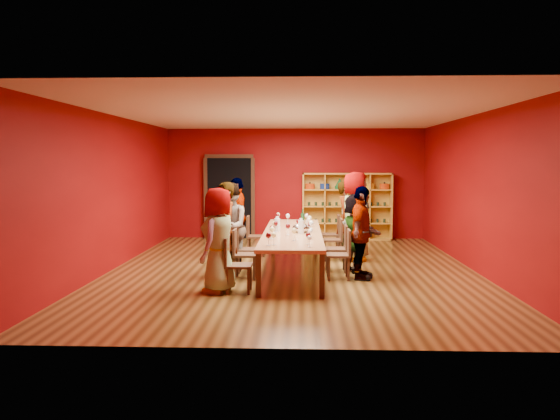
{
  "coord_description": "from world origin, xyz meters",
  "views": [
    {
      "loc": [
        0.17,
        -10.45,
        2.08
      ],
      "look_at": [
        -0.25,
        0.21,
        1.15
      ],
      "focal_mm": 35.0,
      "sensor_mm": 36.0,
      "label": 1
    }
  ],
  "objects_px": {
    "person_right_2": "(355,233)",
    "person_right_4": "(346,218)",
    "wine_bottle": "(303,218)",
    "person_right_3": "(355,216)",
    "chair_person_right_4": "(334,232)",
    "chair_person_left_1": "(241,251)",
    "chair_person_left_0": "(234,262)",
    "person_left_2": "(230,228)",
    "person_left_1": "(225,231)",
    "shelving_unit": "(347,203)",
    "person_left_0": "(219,240)",
    "chair_person_left_4": "(253,234)",
    "tasting_table": "(292,234)",
    "chair_person_right_3": "(336,237)",
    "person_left_4": "(237,217)",
    "chair_person_right_2": "(340,246)",
    "chair_person_left_2": "(244,246)",
    "person_right_1": "(361,233)",
    "chair_person_right_1": "(343,252)",
    "spittoon_bowl": "(301,228)"
  },
  "relations": [
    {
      "from": "person_left_4",
      "to": "person_left_0",
      "type": "bearing_deg",
      "value": -9.34
    },
    {
      "from": "chair_person_left_0",
      "to": "person_left_2",
      "type": "height_order",
      "value": "person_left_2"
    },
    {
      "from": "tasting_table",
      "to": "chair_person_left_1",
      "type": "relative_size",
      "value": 5.06
    },
    {
      "from": "shelving_unit",
      "to": "person_right_4",
      "type": "distance_m",
      "value": 2.35
    },
    {
      "from": "chair_person_left_0",
      "to": "chair_person_right_3",
      "type": "relative_size",
      "value": 1.0
    },
    {
      "from": "tasting_table",
      "to": "chair_person_right_3",
      "type": "relative_size",
      "value": 5.06
    },
    {
      "from": "person_left_2",
      "to": "chair_person_right_2",
      "type": "distance_m",
      "value": 2.13
    },
    {
      "from": "person_left_1",
      "to": "chair_person_right_3",
      "type": "bearing_deg",
      "value": 109.59
    },
    {
      "from": "tasting_table",
      "to": "person_right_4",
      "type": "height_order",
      "value": "person_right_4"
    },
    {
      "from": "shelving_unit",
      "to": "wine_bottle",
      "type": "distance_m",
      "value": 3.12
    },
    {
      "from": "chair_person_right_4",
      "to": "person_right_4",
      "type": "xyz_separation_m",
      "value": [
        0.28,
        -0.0,
        0.33
      ]
    },
    {
      "from": "person_left_2",
      "to": "wine_bottle",
      "type": "relative_size",
      "value": 5.3
    },
    {
      "from": "person_right_2",
      "to": "person_right_4",
      "type": "bearing_deg",
      "value": -19.54
    },
    {
      "from": "person_left_4",
      "to": "chair_person_right_2",
      "type": "relative_size",
      "value": 1.96
    },
    {
      "from": "person_left_1",
      "to": "chair_person_right_4",
      "type": "distance_m",
      "value": 3.53
    },
    {
      "from": "person_right_4",
      "to": "wine_bottle",
      "type": "relative_size",
      "value": 5.15
    },
    {
      "from": "chair_person_right_2",
      "to": "spittoon_bowl",
      "type": "bearing_deg",
      "value": 178.4
    },
    {
      "from": "chair_person_left_2",
      "to": "person_right_4",
      "type": "distance_m",
      "value": 3.08
    },
    {
      "from": "person_left_0",
      "to": "person_right_1",
      "type": "bearing_deg",
      "value": 130.54
    },
    {
      "from": "shelving_unit",
      "to": "person_left_0",
      "type": "xyz_separation_m",
      "value": [
        -2.55,
        -6.16,
        -0.14
      ]
    },
    {
      "from": "chair_person_left_1",
      "to": "chair_person_left_2",
      "type": "bearing_deg",
      "value": 90.0
    },
    {
      "from": "chair_person_left_1",
      "to": "person_right_2",
      "type": "xyz_separation_m",
      "value": [
        2.1,
        0.7,
        0.25
      ]
    },
    {
      "from": "spittoon_bowl",
      "to": "wine_bottle",
      "type": "height_order",
      "value": "wine_bottle"
    },
    {
      "from": "person_right_3",
      "to": "person_right_4",
      "type": "xyz_separation_m",
      "value": [
        -0.12,
        0.85,
        -0.12
      ]
    },
    {
      "from": "person_right_1",
      "to": "chair_person_right_4",
      "type": "distance_m",
      "value": 2.82
    },
    {
      "from": "person_right_2",
      "to": "chair_person_left_1",
      "type": "bearing_deg",
      "value": 88.85
    },
    {
      "from": "chair_person_right_2",
      "to": "wine_bottle",
      "type": "bearing_deg",
      "value": 114.57
    },
    {
      "from": "chair_person_left_1",
      "to": "person_left_4",
      "type": "xyz_separation_m",
      "value": [
        -0.35,
        2.42,
        0.38
      ]
    },
    {
      "from": "person_left_4",
      "to": "person_right_1",
      "type": "bearing_deg",
      "value": 34.99
    },
    {
      "from": "shelving_unit",
      "to": "person_right_1",
      "type": "bearing_deg",
      "value": -91.84
    },
    {
      "from": "chair_person_right_1",
      "to": "person_right_1",
      "type": "relative_size",
      "value": 0.53
    },
    {
      "from": "person_left_0",
      "to": "chair_person_right_3",
      "type": "xyz_separation_m",
      "value": [
        2.06,
        2.98,
        -0.35
      ]
    },
    {
      "from": "chair_person_right_2",
      "to": "person_right_4",
      "type": "bearing_deg",
      "value": 82.45
    },
    {
      "from": "person_left_4",
      "to": "chair_person_right_2",
      "type": "bearing_deg",
      "value": 40.53
    },
    {
      "from": "person_left_4",
      "to": "chair_person_right_2",
      "type": "height_order",
      "value": "person_left_4"
    },
    {
      "from": "chair_person_left_1",
      "to": "person_right_3",
      "type": "bearing_deg",
      "value": 41.31
    },
    {
      "from": "chair_person_left_1",
      "to": "person_right_3",
      "type": "xyz_separation_m",
      "value": [
        2.22,
        1.95,
        0.45
      ]
    },
    {
      "from": "chair_person_right_1",
      "to": "person_right_4",
      "type": "distance_m",
      "value": 2.81
    },
    {
      "from": "person_left_2",
      "to": "person_left_1",
      "type": "bearing_deg",
      "value": -9.78
    },
    {
      "from": "person_left_0",
      "to": "chair_person_left_2",
      "type": "height_order",
      "value": "person_left_0"
    },
    {
      "from": "person_right_1",
      "to": "person_right_4",
      "type": "distance_m",
      "value": 2.78
    },
    {
      "from": "chair_person_right_4",
      "to": "wine_bottle",
      "type": "height_order",
      "value": "wine_bottle"
    },
    {
      "from": "chair_person_left_4",
      "to": "person_left_1",
      "type": "bearing_deg",
      "value": -96.78
    },
    {
      "from": "wine_bottle",
      "to": "person_right_1",
      "type": "bearing_deg",
      "value": -65.19
    },
    {
      "from": "person_left_4",
      "to": "chair_person_right_1",
      "type": "bearing_deg",
      "value": 31.03
    },
    {
      "from": "shelving_unit",
      "to": "person_left_4",
      "type": "height_order",
      "value": "shelving_unit"
    },
    {
      "from": "person_left_4",
      "to": "person_right_3",
      "type": "relative_size",
      "value": 0.93
    },
    {
      "from": "person_left_1",
      "to": "person_right_4",
      "type": "bearing_deg",
      "value": 116.39
    },
    {
      "from": "chair_person_left_4",
      "to": "chair_person_right_3",
      "type": "distance_m",
      "value": 1.88
    },
    {
      "from": "chair_person_right_1",
      "to": "chair_person_left_1",
      "type": "bearing_deg",
      "value": -179.25
    }
  ]
}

